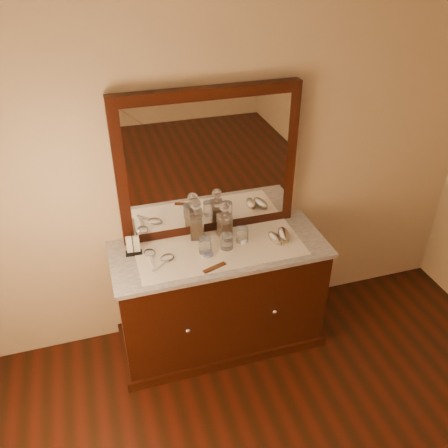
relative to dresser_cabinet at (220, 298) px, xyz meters
The scene contains 18 objects.
dresser_cabinet is the anchor object (origin of this frame).
dresser_plinth 0.37m from the dresser_cabinet, ahead, with size 1.46×0.59×0.08m, color black.
knob_left 0.42m from the dresser_cabinet, 136.47° to the right, with size 0.04×0.04×0.04m, color silver.
knob_right 0.42m from the dresser_cabinet, 43.53° to the right, with size 0.04×0.04×0.04m, color silver.
marble_top 0.42m from the dresser_cabinet, ahead, with size 1.44×0.59×0.03m, color silver.
mirror_frame 0.97m from the dresser_cabinet, 90.00° to the left, with size 1.20×0.08×1.00m, color black.
mirror_glass 0.96m from the dresser_cabinet, 90.00° to the left, with size 1.06×0.01×0.86m, color white.
lace_runner 0.44m from the dresser_cabinet, 90.00° to the right, with size 1.10×0.45×0.00m, color white.
pin_dish 0.46m from the dresser_cabinet, 149.87° to the right, with size 0.07×0.07×0.01m, color silver.
comb 0.50m from the dresser_cabinet, 114.56° to the right, with size 0.16×0.03×0.01m, color brown.
napkin_rack 0.75m from the dresser_cabinet, 169.46° to the left, with size 0.11×0.07×0.16m.
decanter_left 0.59m from the dresser_cabinet, 125.34° to the left, with size 0.11×0.11×0.30m.
decanter_right 0.56m from the dresser_cabinet, 58.44° to the left, with size 0.09×0.09×0.27m.
brush_near 0.60m from the dresser_cabinet, ahead, with size 0.09×0.16×0.04m.
brush_far 0.65m from the dresser_cabinet, ahead, with size 0.10×0.17×0.05m.
hand_mirror_outer 0.64m from the dresser_cabinet, behind, with size 0.08×0.20×0.02m.
hand_mirror_inner 0.58m from the dresser_cabinet, behind, with size 0.18×0.18×0.02m.
tumblers 0.49m from the dresser_cabinet, ahead, with size 0.36×0.13×0.10m.
Camera 1 is at (-0.71, -0.48, 2.68)m, focal length 37.89 mm.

